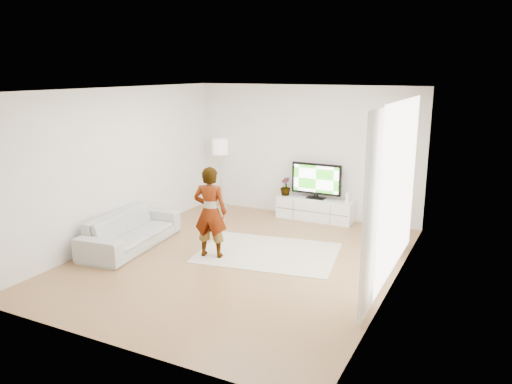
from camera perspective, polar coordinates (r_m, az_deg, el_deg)
The scene contains 17 objects.
floor at distance 8.43m, azimuth -1.96°, elevation -7.75°, with size 6.00×6.00×0.00m, color #AE774E.
ceiling at distance 7.85m, azimuth -2.13°, elevation 11.62°, with size 6.00×6.00×0.00m, color white.
wall_left at distance 9.46m, azimuth -15.49°, elevation 2.95°, with size 0.02×6.00×2.80m, color white.
wall_right at distance 7.20m, azimuth 15.71°, elevation -0.35°, with size 0.02×6.00×2.80m, color white.
wall_back at distance 10.71m, azimuth 5.66°, elevation 4.61°, with size 5.00×0.02×2.80m, color white.
wall_front at distance 5.67m, azimuth -16.72°, elevation -4.22°, with size 5.00×0.02×2.80m, color white.
window at distance 7.48m, azimuth 16.04°, elevation 0.54°, with size 0.01×2.60×2.50m, color white.
curtain_near at distance 6.29m, azimuth 13.02°, elevation -2.68°, with size 0.04×0.70×2.60m, color white.
curtain_far at distance 8.77m, azimuth 17.09°, elevation 1.69°, with size 0.04×0.70×2.60m, color white.
media_console at distance 10.63m, azimuth 6.77°, elevation -1.96°, with size 1.62×0.46×0.46m.
television at distance 10.51m, azimuth 6.92°, elevation 1.42°, with size 1.08×0.21×0.75m.
game_console at distance 10.34m, azimuth 10.52°, elevation -0.63°, with size 0.08×0.16×0.21m.
potted_plant at distance 10.77m, azimuth 3.38°, elevation 0.65°, with size 0.22×0.22×0.39m, color #3F7238.
rug at distance 8.73m, azimuth 1.38°, elevation -6.94°, with size 2.34×1.69×0.01m, color beige.
player at distance 8.36m, azimuth -5.25°, elevation -2.31°, with size 0.56×0.37×1.55m, color #334772.
sofa at distance 9.21m, azimuth -14.10°, elevation -4.23°, with size 2.14×0.84×0.63m, color #B5B6B1.
floor_lamp at distance 11.28m, azimuth -4.10°, elevation 4.83°, with size 0.35×0.35×1.59m.
Camera 1 is at (3.76, -6.89, 3.09)m, focal length 35.00 mm.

